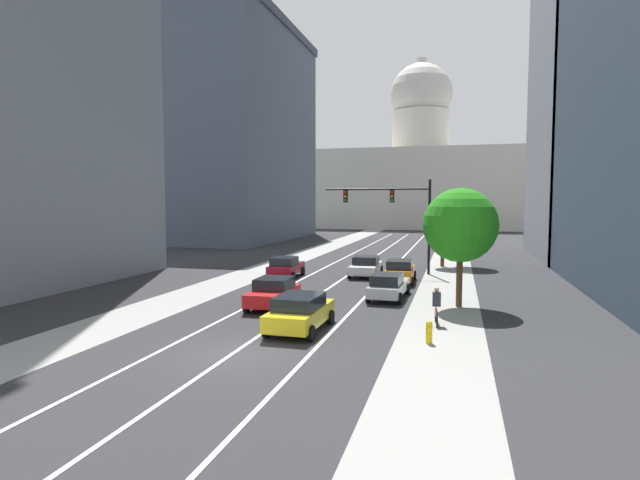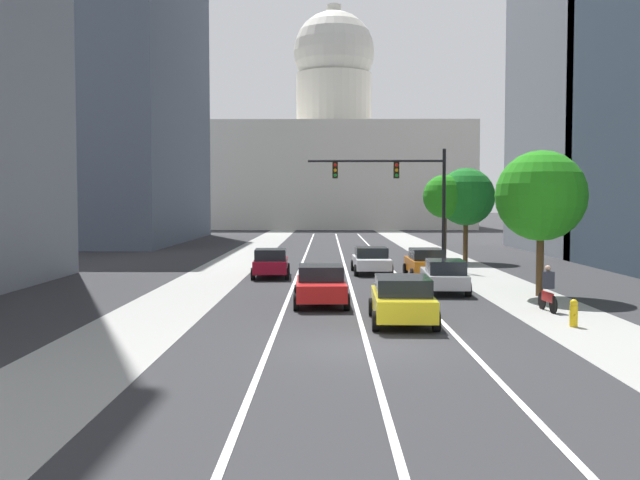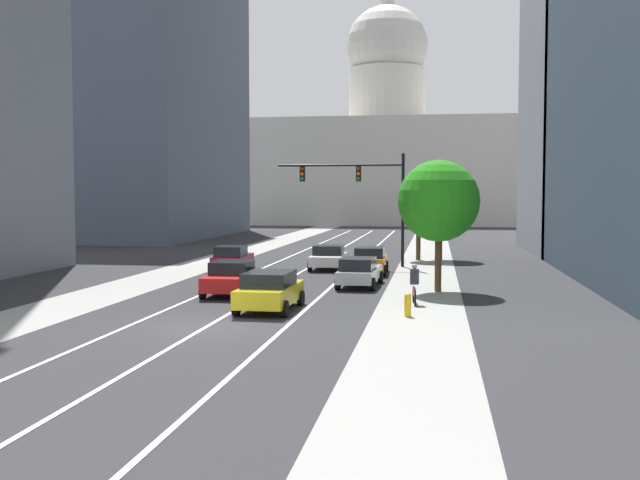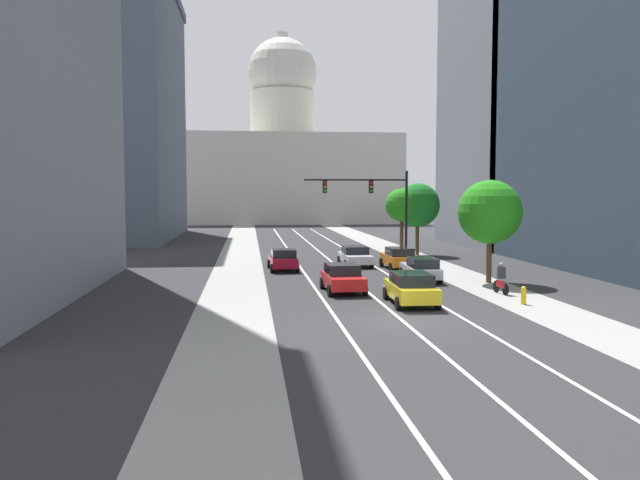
# 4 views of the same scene
# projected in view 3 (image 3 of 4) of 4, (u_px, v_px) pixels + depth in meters

# --- Properties ---
(ground_plane) EXTENTS (400.00, 400.00, 0.00)m
(ground_plane) POSITION_uv_depth(u_px,v_px,m) (344.00, 247.00, 65.70)
(ground_plane) COLOR #2B2B2D
(sidewalk_left) EXTENTS (3.57, 130.00, 0.01)m
(sidewalk_left) POSITION_uv_depth(u_px,v_px,m) (248.00, 250.00, 61.88)
(sidewalk_left) COLOR gray
(sidewalk_left) RESTS_ON ground
(sidewalk_right) EXTENTS (3.57, 130.00, 0.01)m
(sidewalk_right) POSITION_uv_depth(u_px,v_px,m) (428.00, 252.00, 59.66)
(sidewalk_right) COLOR gray
(sidewalk_right) RESTS_ON ground
(lane_stripe_left) EXTENTS (0.16, 90.00, 0.01)m
(lane_stripe_left) POSITION_uv_depth(u_px,v_px,m) (277.00, 262.00, 51.33)
(lane_stripe_left) COLOR white
(lane_stripe_left) RESTS_ON ground
(lane_stripe_center) EXTENTS (0.16, 90.00, 0.01)m
(lane_stripe_center) POSITION_uv_depth(u_px,v_px,m) (317.00, 263.00, 50.91)
(lane_stripe_center) COLOR white
(lane_stripe_center) RESTS_ON ground
(lane_stripe_right) EXTENTS (0.16, 90.00, 0.01)m
(lane_stripe_right) POSITION_uv_depth(u_px,v_px,m) (358.00, 263.00, 50.49)
(lane_stripe_right) COLOR white
(lane_stripe_right) RESTS_ON ground
(office_tower_far_left) EXTENTS (17.35, 30.22, 30.53)m
(office_tower_far_left) POSITION_uv_depth(u_px,v_px,m) (140.00, 95.00, 81.17)
(office_tower_far_left) COLOR #4C5666
(office_tower_far_left) RESTS_ON ground
(capitol_building) EXTENTS (41.00, 28.07, 35.38)m
(capitol_building) POSITION_uv_depth(u_px,v_px,m) (386.00, 156.00, 120.41)
(capitol_building) COLOR beige
(capitol_building) RESTS_ON ground
(car_yellow) EXTENTS (2.21, 4.52, 1.57)m
(car_yellow) POSITION_uv_depth(u_px,v_px,m) (270.00, 290.00, 29.98)
(car_yellow) COLOR yellow
(car_yellow) RESTS_ON ground
(car_orange) EXTENTS (2.06, 4.31, 1.58)m
(car_orange) POSITION_uv_depth(u_px,v_px,m) (370.00, 260.00, 43.69)
(car_orange) COLOR orange
(car_orange) RESTS_ON ground
(car_red) EXTENTS (2.22, 4.20, 1.55)m
(car_red) POSITION_uv_depth(u_px,v_px,m) (231.00, 278.00, 34.62)
(car_red) COLOR red
(car_red) RESTS_ON ground
(car_white) EXTENTS (2.20, 4.53, 1.49)m
(car_white) POSITION_uv_depth(u_px,v_px,m) (329.00, 257.00, 46.43)
(car_white) COLOR silver
(car_white) RESTS_ON ground
(car_silver) EXTENTS (2.09, 4.82, 1.49)m
(car_silver) POSITION_uv_depth(u_px,v_px,m) (359.00, 272.00, 37.70)
(car_silver) COLOR #B2B5BA
(car_silver) RESTS_ON ground
(car_crimson) EXTENTS (2.12, 4.19, 1.55)m
(car_crimson) POSITION_uv_depth(u_px,v_px,m) (232.00, 258.00, 45.08)
(car_crimson) COLOR maroon
(car_crimson) RESTS_ON ground
(traffic_signal_mast) EXTENTS (8.18, 0.39, 7.19)m
(traffic_signal_mast) POSITION_uv_depth(u_px,v_px,m) (364.00, 188.00, 48.04)
(traffic_signal_mast) COLOR black
(traffic_signal_mast) RESTS_ON ground
(fire_hydrant) EXTENTS (0.26, 0.35, 0.91)m
(fire_hydrant) POSITION_uv_depth(u_px,v_px,m) (408.00, 305.00, 28.52)
(fire_hydrant) COLOR yellow
(fire_hydrant) RESTS_ON ground
(cyclist) EXTENTS (0.39, 1.70, 1.72)m
(cyclist) POSITION_uv_depth(u_px,v_px,m) (414.00, 284.00, 31.66)
(cyclist) COLOR black
(cyclist) RESTS_ON ground
(street_tree_near_right) EXTENTS (3.88, 3.88, 6.26)m
(street_tree_near_right) POSITION_uv_depth(u_px,v_px,m) (439.00, 201.00, 35.62)
(street_tree_near_right) COLOR #51381E
(street_tree_near_right) RESTS_ON ground
(street_tree_far_right) EXTENTS (3.86, 3.86, 6.32)m
(street_tree_far_right) POSITION_uv_depth(u_px,v_px,m) (440.00, 198.00, 52.79)
(street_tree_far_right) COLOR #51381E
(street_tree_far_right) RESTS_ON ground
(street_tree_mid_right) EXTENTS (2.88, 2.88, 5.85)m
(street_tree_mid_right) POSITION_uv_depth(u_px,v_px,m) (419.00, 198.00, 52.61)
(street_tree_mid_right) COLOR #51381E
(street_tree_mid_right) RESTS_ON ground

